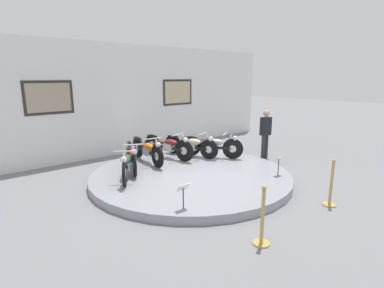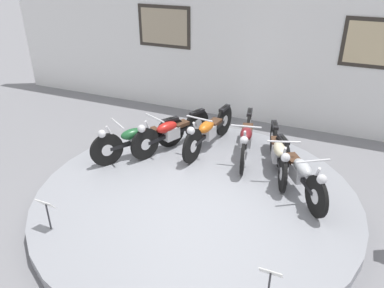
% 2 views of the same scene
% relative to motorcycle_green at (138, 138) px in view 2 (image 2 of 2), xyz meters
% --- Properties ---
extents(ground_plane, '(60.00, 60.00, 0.00)m').
position_rel_motorcycle_green_xyz_m(ground_plane, '(1.50, -0.71, -0.58)').
color(ground_plane, slate).
extents(display_platform, '(5.27, 5.27, 0.20)m').
position_rel_motorcycle_green_xyz_m(display_platform, '(1.50, -0.71, -0.48)').
color(display_platform, gray).
rests_on(display_platform, ground_plane).
extents(back_wall, '(14.00, 0.22, 3.80)m').
position_rel_motorcycle_green_xyz_m(back_wall, '(1.50, 3.06, 1.32)').
color(back_wall, white).
rests_on(back_wall, ground_plane).
extents(motorcycle_green, '(1.13, 1.69, 0.79)m').
position_rel_motorcycle_green_xyz_m(motorcycle_green, '(0.00, 0.00, 0.00)').
color(motorcycle_green, black).
rests_on(motorcycle_green, display_platform).
extents(motorcycle_red, '(0.84, 1.84, 0.79)m').
position_rel_motorcycle_green_xyz_m(motorcycle_red, '(0.44, 0.53, -0.00)').
color(motorcycle_red, black).
rests_on(motorcycle_red, display_platform).
extents(motorcycle_orange, '(0.54, 2.01, 0.81)m').
position_rel_motorcycle_green_xyz_m(motorcycle_orange, '(1.12, 0.82, 0.01)').
color(motorcycle_orange, black).
rests_on(motorcycle_orange, display_platform).
extents(motorcycle_maroon, '(0.58, 1.99, 0.81)m').
position_rel_motorcycle_green_xyz_m(motorcycle_maroon, '(1.89, 0.82, 0.01)').
color(motorcycle_maroon, black).
rests_on(motorcycle_maroon, display_platform).
extents(motorcycle_cream, '(0.73, 1.88, 0.78)m').
position_rel_motorcycle_green_xyz_m(motorcycle_cream, '(2.57, 0.52, -0.01)').
color(motorcycle_cream, black).
rests_on(motorcycle_cream, display_platform).
extents(motorcycle_silver, '(1.13, 1.70, 0.80)m').
position_rel_motorcycle_green_xyz_m(motorcycle_silver, '(3.01, 0.00, 0.00)').
color(motorcycle_silver, black).
rests_on(motorcycle_silver, display_platform).
extents(info_placard_front_left, '(0.26, 0.11, 0.51)m').
position_rel_motorcycle_green_xyz_m(info_placard_front_left, '(-0.07, -2.37, -0.02)').
color(info_placard_front_left, '#333338').
rests_on(info_placard_front_left, display_platform).
extents(info_placard_front_centre, '(0.26, 0.11, 0.51)m').
position_rel_motorcycle_green_xyz_m(info_placard_front_centre, '(3.08, -2.37, -0.02)').
color(info_placard_front_centre, '#333338').
rests_on(info_placard_front_centre, display_platform).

